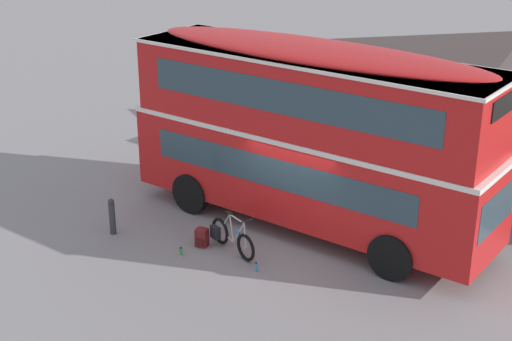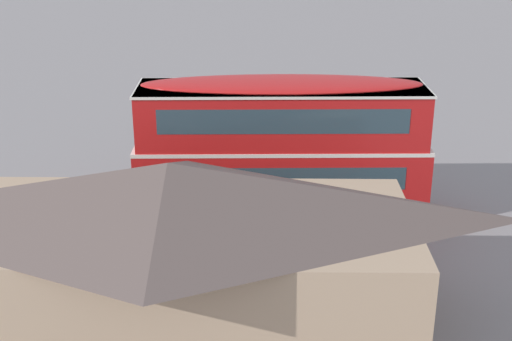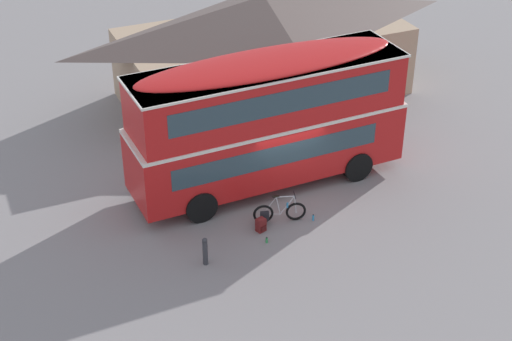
# 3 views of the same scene
# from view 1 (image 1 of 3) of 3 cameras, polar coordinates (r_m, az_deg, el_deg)

# --- Properties ---
(ground_plane) EXTENTS (120.00, 120.00, 0.00)m
(ground_plane) POSITION_cam_1_polar(r_m,az_deg,el_deg) (18.63, 2.93, -5.47)
(ground_plane) COLOR gray
(double_decker_bus) EXTENTS (9.70, 2.81, 4.79)m
(double_decker_bus) POSITION_cam_1_polar(r_m,az_deg,el_deg) (18.48, 4.22, 3.18)
(double_decker_bus) COLOR black
(double_decker_bus) RESTS_ON ground
(touring_bicycle) EXTENTS (1.70, 0.69, 1.02)m
(touring_bicycle) POSITION_cam_1_polar(r_m,az_deg,el_deg) (18.02, -1.97, -5.12)
(touring_bicycle) COLOR black
(touring_bicycle) RESTS_ON ground
(backpack_on_ground) EXTENTS (0.34, 0.35, 0.51)m
(backpack_on_ground) POSITION_cam_1_polar(r_m,az_deg,el_deg) (18.33, -4.18, -5.06)
(backpack_on_ground) COLOR maroon
(backpack_on_ground) RESTS_ON ground
(water_bottle_blue_sports) EXTENTS (0.07, 0.07, 0.23)m
(water_bottle_blue_sports) POSITION_cam_1_polar(r_m,az_deg,el_deg) (17.25, 0.01, -7.42)
(water_bottle_blue_sports) COLOR #338CBF
(water_bottle_blue_sports) RESTS_ON ground
(water_bottle_green_metal) EXTENTS (0.08, 0.08, 0.21)m
(water_bottle_green_metal) POSITION_cam_1_polar(r_m,az_deg,el_deg) (18.04, -5.78, -6.19)
(water_bottle_green_metal) COLOR green
(water_bottle_green_metal) RESTS_ON ground
(kerb_bollard) EXTENTS (0.16, 0.16, 0.97)m
(kerb_bollard) POSITION_cam_1_polar(r_m,az_deg,el_deg) (19.14, -10.98, -3.43)
(kerb_bollard) COLOR #333338
(kerb_bollard) RESTS_ON ground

